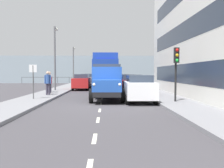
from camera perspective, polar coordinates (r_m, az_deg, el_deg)
ground_plane at (r=22.66m, az=-2.13°, el=-2.12°), size 80.00×80.00×0.00m
sidewalk_left at (r=23.05m, az=9.33°, el=-1.89°), size 2.50×39.80×0.15m
sidewalk_right at (r=23.18m, az=-13.52°, el=-1.90°), size 2.50×39.80×0.15m
road_centreline_markings at (r=22.56m, az=-2.13°, el=-2.13°), size 0.12×36.74×0.01m
sea_horizon at (r=45.49m, az=-1.70°, el=3.39°), size 80.00×0.80×5.00m
seawall_railing at (r=41.90m, az=-1.74°, el=1.30°), size 28.08×0.08×1.20m
truck_vintage_blue at (r=16.42m, az=-1.21°, el=0.21°), size 2.17×5.64×2.43m
lorry_cargo_blue at (r=26.11m, az=-1.52°, el=3.06°), size 2.58×8.20×3.87m
car_white_kerbside_near at (r=15.63m, az=6.21°, el=-0.97°), size 1.85×3.99×1.72m
car_maroon_kerbside_1 at (r=20.49m, az=4.43°, el=-0.12°), size 1.88×3.87×1.72m
car_silver_kerbside_2 at (r=26.03m, az=3.21°, el=0.46°), size 1.88×3.82×1.72m
car_navy_kerbside_3 at (r=31.71m, az=2.41°, el=0.84°), size 1.87×4.31×1.72m
car_red_oppositeside_0 at (r=27.25m, az=-6.99°, el=0.54°), size 1.82×4.46×1.72m
car_grey_oppositeside_1 at (r=34.16m, az=-5.83°, el=0.96°), size 1.87×4.49×1.72m
car_black_oppositeside_2 at (r=40.46m, az=-5.12°, el=1.21°), size 1.86×4.38×1.72m
pedestrian_with_bag at (r=19.63m, az=-14.64°, el=0.68°), size 0.53×0.34×1.83m
pedestrian_couple_b at (r=21.14m, az=-14.43°, el=0.51°), size 0.53×0.34×1.66m
pedestrian_strolling at (r=22.62m, az=-14.28°, el=0.92°), size 0.53×0.34×1.83m
traffic_light_near at (r=15.10m, az=14.65°, el=4.83°), size 0.28×0.41×3.20m
lamp_post_promenade at (r=24.93m, az=-13.02°, el=7.18°), size 0.32×1.14×6.24m
lamp_post_far at (r=36.88m, az=-8.90°, el=5.11°), size 0.32×1.14×5.53m
street_sign at (r=16.95m, az=-17.80°, el=1.87°), size 0.50×0.07×2.25m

